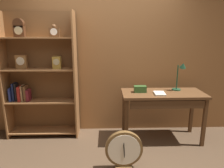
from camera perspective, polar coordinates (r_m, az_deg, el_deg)
name	(u,v)px	position (r m, az deg, el deg)	size (l,w,h in m)	color
back_wood_panel	(106,58)	(3.52, -1.73, 7.22)	(4.80, 0.05, 2.60)	brown
bookshelf	(39,77)	(3.55, -19.74, 1.96)	(1.17, 0.33, 2.06)	brown
workbench	(163,99)	(3.32, 14.11, -4.14)	(1.29, 0.57, 0.81)	brown
desk_lamp	(180,74)	(3.43, 18.63, 2.71)	(0.18, 0.18, 0.47)	#1E472D
toolbox_small	(140,89)	(3.24, 7.89, -1.41)	(0.19, 0.10, 0.10)	#2D5123
open_repair_manual	(160,93)	(3.19, 13.20, -2.60)	(0.16, 0.22, 0.03)	silver
round_clock_large	(124,150)	(2.73, 3.35, -17.97)	(0.48, 0.11, 0.52)	brown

